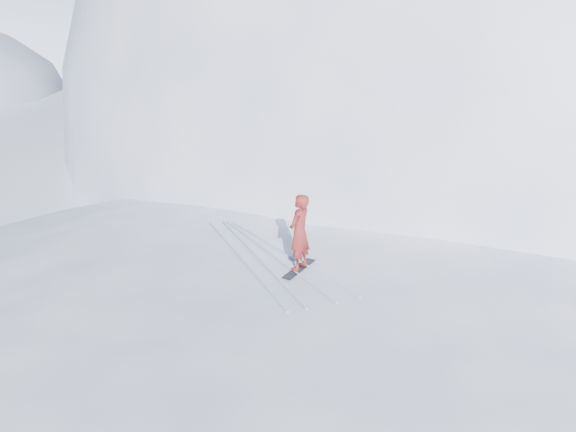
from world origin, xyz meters
TOP-DOWN VIEW (x-y plane):
  - ground at (0.00, 0.00)m, footprint 400.00×400.00m
  - near_ridge at (1.00, 3.00)m, footprint 36.00×28.00m
  - summit_peak at (22.00, 26.00)m, footprint 60.00×56.00m
  - peak_shoulder at (10.00, 20.00)m, footprint 28.00×24.00m
  - wind_bumps at (-0.56, 2.12)m, footprint 16.00×14.40m
  - snowboard at (-0.51, 3.40)m, footprint 1.15×1.10m
  - snowboarder at (-0.51, 3.40)m, footprint 0.86×0.85m
  - board_tracks at (-1.16, 4.38)m, footprint 2.60×5.96m

SIDE VIEW (x-z plane):
  - ground at x=0.00m, z-range 0.00..0.00m
  - near_ridge at x=1.00m, z-range -2.40..2.40m
  - summit_peak at x=22.00m, z-range -28.00..28.00m
  - peak_shoulder at x=10.00m, z-range -9.00..9.00m
  - wind_bumps at x=-0.56m, z-range -0.50..0.50m
  - snowboard at x=-0.51m, z-range 2.40..2.42m
  - board_tracks at x=-1.16m, z-range 2.40..2.44m
  - snowboarder at x=-0.51m, z-range 2.42..4.42m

